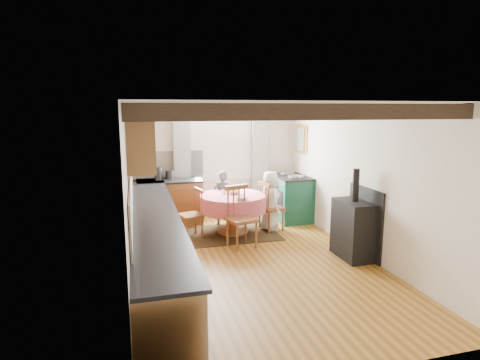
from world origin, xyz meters
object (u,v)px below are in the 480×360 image
object	(u,v)px
chair_left	(191,213)
child_right	(270,201)
dining_table	(233,214)
chair_right	(271,206)
aga_range	(291,197)
chair_near	(242,217)
cup	(225,192)
cast_iron_stove	(354,214)
child_far	(222,198)

from	to	relation	value
chair_left	child_right	bearing A→B (deg)	78.65
chair_left	dining_table	bearing A→B (deg)	78.17
chair_right	aga_range	distance (m)	0.93
chair_near	chair_left	xyz separation A→B (m)	(-0.76, 0.73, -0.07)
chair_near	aga_range	distance (m)	2.04
chair_right	cup	size ratio (longest dim) A/B	10.98
chair_right	cast_iron_stove	bearing A→B (deg)	-168.87
chair_near	child_far	size ratio (longest dim) A/B	0.94
chair_left	cast_iron_stove	xyz separation A→B (m)	(2.34, -1.65, 0.26)
chair_near	child_right	xyz separation A→B (m)	(0.79, 0.80, 0.05)
child_far	child_right	size ratio (longest dim) A/B	0.96
cast_iron_stove	cup	bearing A→B (deg)	133.17
child_right	chair_near	bearing A→B (deg)	131.22
chair_left	cup	distance (m)	0.76
dining_table	chair_right	world-z (taller)	chair_right
dining_table	cast_iron_stove	size ratio (longest dim) A/B	0.87
cast_iron_stove	child_far	bearing A→B (deg)	125.04
dining_table	chair_right	distance (m)	0.78
cast_iron_stove	child_far	xyz separation A→B (m)	(-1.61, 2.29, -0.16)
chair_near	cast_iron_stove	distance (m)	1.84
dining_table	aga_range	bearing A→B (deg)	24.39
chair_left	cast_iron_stove	distance (m)	2.88
aga_range	cup	distance (m)	1.69
aga_range	chair_near	bearing A→B (deg)	-136.18
chair_near	aga_range	size ratio (longest dim) A/B	1.02
chair_right	chair_left	bearing A→B (deg)	77.24
child_right	chair_left	bearing A→B (deg)	88.53
aga_range	child_right	bearing A→B (deg)	-137.94
chair_near	cast_iron_stove	world-z (taller)	cast_iron_stove
cup	cast_iron_stove	bearing A→B (deg)	-46.83
cast_iron_stove	cup	size ratio (longest dim) A/B	16.25
dining_table	cup	world-z (taller)	cup
child_far	aga_range	bearing A→B (deg)	179.93
chair_right	cast_iron_stove	world-z (taller)	cast_iron_stove
chair_right	dining_table	bearing A→B (deg)	76.11
chair_left	child_far	distance (m)	0.98
child_far	child_right	bearing A→B (deg)	143.46
child_right	cast_iron_stove	bearing A→B (deg)	-159.37
chair_right	child_right	distance (m)	0.11
chair_left	aga_range	xyz separation A→B (m)	(2.23, 0.68, 0.02)
aga_range	child_right	distance (m)	0.92
aga_range	cast_iron_stove	bearing A→B (deg)	-87.30
chair_near	cup	world-z (taller)	chair_near
aga_range	cup	bearing A→B (deg)	-160.92
dining_table	child_right	size ratio (longest dim) A/B	1.07
chair_left	child_right	xyz separation A→B (m)	(1.55, 0.07, 0.12)
child_far	child_right	distance (m)	1.00
aga_range	chair_left	bearing A→B (deg)	-163.03
chair_near	chair_left	world-z (taller)	chair_near
dining_table	cast_iron_stove	distance (m)	2.31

